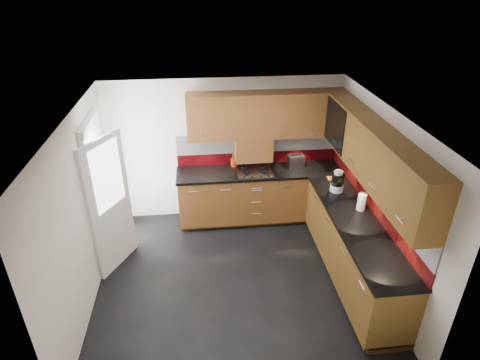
{
  "coord_description": "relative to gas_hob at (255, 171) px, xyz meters",
  "views": [
    {
      "loc": [
        -0.42,
        -4.29,
        3.91
      ],
      "look_at": [
        0.12,
        0.65,
        1.24
      ],
      "focal_mm": 30.0,
      "sensor_mm": 36.0,
      "label": 1
    }
  ],
  "objects": [
    {
      "name": "paper_towel",
      "position": [
        1.29,
        -1.3,
        0.11
      ],
      "size": [
        0.14,
        0.14,
        0.24
      ],
      "primitive_type": "cylinder",
      "rotation": [
        0.0,
        0.0,
        -0.2
      ],
      "color": "white",
      "rests_on": "countertop"
    },
    {
      "name": "gas_hob",
      "position": [
        0.0,
        0.0,
        0.0
      ],
      "size": [
        0.57,
        0.5,
        0.04
      ],
      "color": "silver",
      "rests_on": "countertop"
    },
    {
      "name": "toaster",
      "position": [
        0.71,
        0.14,
        0.08
      ],
      "size": [
        0.29,
        0.2,
        0.2
      ],
      "color": "silver",
      "rests_on": "countertop"
    },
    {
      "name": "base_cabinets",
      "position": [
        0.62,
        -0.75,
        -0.52
      ],
      "size": [
        2.7,
        3.2,
        0.95
      ],
      "color": "brown",
      "rests_on": "room"
    },
    {
      "name": "countertop",
      "position": [
        0.6,
        -0.77,
        -0.03
      ],
      "size": [
        2.72,
        3.22,
        0.04
      ],
      "color": "black",
      "rests_on": "base_cabinets"
    },
    {
      "name": "utensil_pot",
      "position": [
        -0.31,
        0.24,
        0.08
      ],
      "size": [
        0.11,
        0.11,
        0.4
      ],
      "color": "red",
      "rests_on": "countertop"
    },
    {
      "name": "glass_cabinet",
      "position": [
        1.26,
        -0.4,
        0.91
      ],
      "size": [
        0.32,
        0.8,
        0.66
      ],
      "color": "black",
      "rests_on": "room"
    },
    {
      "name": "food_processor",
      "position": [
        1.12,
        -0.76,
        0.13
      ],
      "size": [
        0.2,
        0.2,
        0.33
      ],
      "color": "white",
      "rests_on": "countertop"
    },
    {
      "name": "extractor_hood",
      "position": [
        0.0,
        0.17,
        0.33
      ],
      "size": [
        0.6,
        0.33,
        0.4
      ],
      "primitive_type": "cube",
      "color": "brown",
      "rests_on": "room"
    },
    {
      "name": "back_door",
      "position": [
        -2.23,
        -0.72,
        0.08
      ],
      "size": [
        0.42,
        1.19,
        2.04
      ],
      "color": "white",
      "rests_on": "room"
    },
    {
      "name": "upper_cabinets",
      "position": [
        0.78,
        -0.69,
        0.88
      ],
      "size": [
        2.5,
        3.2,
        0.72
      ],
      "color": "brown",
      "rests_on": "room"
    },
    {
      "name": "backsplash",
      "position": [
        0.83,
        -0.54,
        0.26
      ],
      "size": [
        2.7,
        3.2,
        0.54
      ],
      "color": "#65080E",
      "rests_on": "countertop"
    },
    {
      "name": "room",
      "position": [
        -0.45,
        -1.47,
        0.54
      ],
      "size": [
        4.0,
        3.8,
        2.64
      ],
      "color": "black"
    },
    {
      "name": "orange_cloth",
      "position": [
        1.18,
        -0.39,
        -0.01
      ],
      "size": [
        0.16,
        0.14,
        0.02
      ],
      "primitive_type": "cube",
      "rotation": [
        0.0,
        0.0,
        -0.08
      ],
      "color": "orange",
      "rests_on": "countertop"
    }
  ]
}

